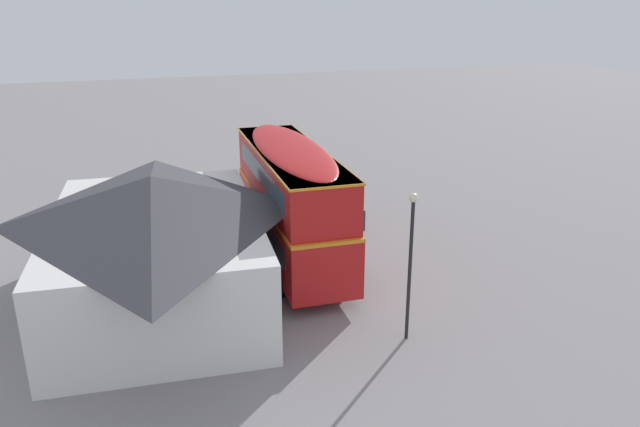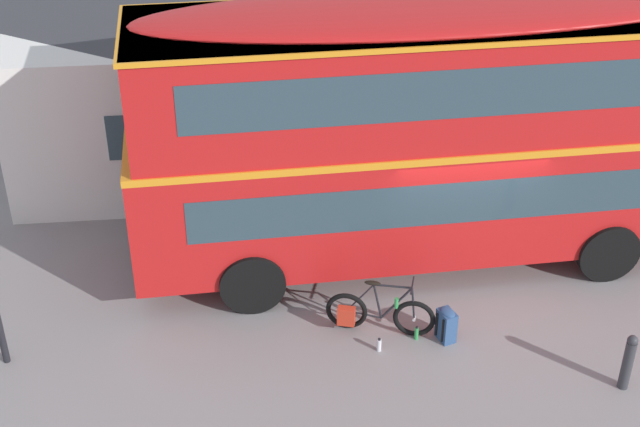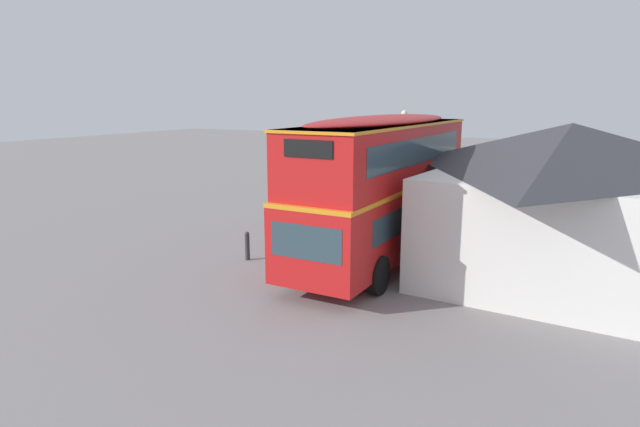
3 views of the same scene
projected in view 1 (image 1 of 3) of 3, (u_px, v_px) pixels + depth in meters
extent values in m
plane|color=gray|center=(306.00, 252.00, 25.88)|extent=(120.00, 120.00, 0.00)
cylinder|color=black|center=(250.00, 224.00, 27.52)|extent=(1.10, 0.29, 1.10)
cylinder|color=black|center=(301.00, 218.00, 28.16)|extent=(1.10, 0.29, 1.10)
cylinder|color=black|center=(281.00, 282.00, 21.95)|extent=(1.10, 0.29, 1.10)
cylinder|color=black|center=(344.00, 274.00, 22.59)|extent=(1.10, 0.29, 1.10)
cube|color=red|center=(292.00, 224.00, 24.73)|extent=(9.98, 2.61, 2.10)
cube|color=orange|center=(292.00, 199.00, 24.37)|extent=(10.00, 2.63, 0.12)
cube|color=red|center=(291.00, 175.00, 24.04)|extent=(9.68, 2.56, 1.90)
ellipsoid|color=red|center=(291.00, 149.00, 23.69)|extent=(9.48, 2.50, 0.36)
cube|color=#2D424C|center=(266.00, 184.00, 29.12)|extent=(0.08, 2.05, 0.90)
cube|color=black|center=(266.00, 136.00, 28.22)|extent=(0.08, 1.38, 0.44)
cube|color=#2D424C|center=(323.00, 216.00, 24.78)|extent=(7.76, 0.13, 0.76)
cube|color=#2D424C|center=(321.00, 169.00, 24.31)|extent=(8.16, 0.13, 0.80)
cube|color=#2D424C|center=(262.00, 222.00, 24.12)|extent=(7.76, 0.13, 0.76)
cube|color=#2D424C|center=(260.00, 173.00, 23.66)|extent=(8.16, 0.13, 0.80)
cube|color=orange|center=(291.00, 152.00, 23.73)|extent=(9.78, 2.64, 0.08)
torus|color=black|center=(350.00, 250.00, 25.19)|extent=(0.67, 0.30, 0.68)
torus|color=black|center=(350.00, 261.00, 24.16)|extent=(0.67, 0.30, 0.68)
cylinder|color=#B2B2B7|center=(350.00, 250.00, 25.19)|extent=(0.08, 0.11, 0.05)
cylinder|color=#B2B2B7|center=(350.00, 261.00, 24.16)|extent=(0.08, 0.11, 0.05)
cylinder|color=black|center=(350.00, 247.00, 24.82)|extent=(0.48, 0.20, 0.68)
cylinder|color=black|center=(350.00, 241.00, 24.65)|extent=(0.58, 0.24, 0.05)
cylinder|color=black|center=(350.00, 250.00, 24.54)|extent=(0.18, 0.09, 0.64)
cylinder|color=black|center=(350.00, 259.00, 24.44)|extent=(0.55, 0.22, 0.09)
cylinder|color=black|center=(350.00, 252.00, 24.26)|extent=(0.43, 0.17, 0.59)
cylinder|color=black|center=(350.00, 244.00, 25.06)|extent=(0.10, 0.06, 0.60)
cylinder|color=black|center=(350.00, 236.00, 24.91)|extent=(0.18, 0.44, 0.03)
ellipsoid|color=black|center=(350.00, 243.00, 24.34)|extent=(0.28, 0.18, 0.06)
cube|color=red|center=(354.00, 261.00, 24.17)|extent=(0.31, 0.23, 0.32)
cylinder|color=green|center=(350.00, 247.00, 24.82)|extent=(0.07, 0.07, 0.18)
cube|color=#2D4C7A|center=(349.00, 247.00, 25.70)|extent=(0.30, 0.37, 0.54)
ellipsoid|color=#2D4C7A|center=(350.00, 241.00, 25.61)|extent=(0.28, 0.36, 0.10)
cube|color=navy|center=(348.00, 248.00, 25.82)|extent=(0.10, 0.23, 0.19)
cylinder|color=black|center=(349.00, 249.00, 25.56)|extent=(0.04, 0.04, 0.43)
cylinder|color=black|center=(353.00, 248.00, 25.65)|extent=(0.04, 0.04, 0.43)
cylinder|color=green|center=(352.00, 255.00, 25.32)|extent=(0.07, 0.07, 0.22)
cylinder|color=black|center=(352.00, 252.00, 25.27)|extent=(0.04, 0.04, 0.03)
cylinder|color=silver|center=(361.00, 261.00, 24.78)|extent=(0.07, 0.07, 0.21)
cylinder|color=black|center=(361.00, 258.00, 24.74)|extent=(0.04, 0.04, 0.03)
cube|color=silver|center=(158.00, 259.00, 21.29)|extent=(10.54, 7.36, 3.20)
pyramid|color=#38383D|center=(152.00, 196.00, 20.52)|extent=(10.96, 7.78, 1.37)
cube|color=#3D2319|center=(257.00, 264.00, 22.25)|extent=(1.10, 0.10, 2.10)
cube|color=#2D424C|center=(268.00, 275.00, 19.68)|extent=(1.10, 0.10, 0.90)
cube|color=#2D424C|center=(247.00, 221.00, 24.33)|extent=(1.10, 0.10, 0.90)
cylinder|color=black|center=(410.00, 273.00, 18.68)|extent=(0.11, 0.11, 4.53)
sphere|color=#F2E5BF|center=(414.00, 198.00, 17.87)|extent=(0.28, 0.28, 0.28)
cylinder|color=#333338|center=(364.00, 221.00, 28.15)|extent=(0.16, 0.16, 0.85)
sphere|color=#333338|center=(364.00, 212.00, 28.00)|extent=(0.16, 0.16, 0.16)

